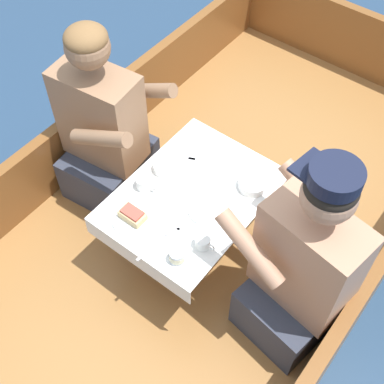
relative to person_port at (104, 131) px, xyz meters
The scene contains 20 objects.
ground_plane 0.97m from the person_port, ahead, with size 60.00×60.00×0.00m, color navy.
boat_deck 0.84m from the person_port, ahead, with size 1.72×3.28×0.36m, color #9E6B38.
gunwale_port 0.33m from the person_port, 162.70° to the left, with size 0.06×3.28×0.38m, color brown.
gunwale_starboard 1.44m from the person_port, ahead, with size 0.06×3.28×0.38m, color brown.
bow_coaming 1.79m from the person_port, 70.64° to the left, with size 1.60×0.06×0.44m, color brown.
cockpit_table 0.59m from the person_port, ahead, with size 0.58×0.78×0.42m.
person_port is the anchor object (origin of this frame).
person_starboard 1.19m from the person_port, ahead, with size 0.57×0.51×1.06m.
plate_sandwich 0.56m from the person_port, 33.50° to the right, with size 0.19×0.19×0.01m.
plate_bread 0.70m from the person_port, ahead, with size 0.17×0.17×0.01m.
sandwich 0.57m from the person_port, 33.50° to the right, with size 0.11×0.07×0.05m.
bowl_port_near 0.80m from the person_port, 11.07° to the left, with size 0.13×0.13×0.04m.
bowl_starboard_near 0.40m from the person_port, ahead, with size 0.11×0.11×0.04m.
coffee_cup_port 0.82m from the person_port, 16.39° to the right, with size 0.10×0.07×0.05m.
coffee_cup_starboard 0.42m from the person_port, 19.90° to the right, with size 0.11×0.08×0.06m.
tin_can 0.83m from the person_port, 25.19° to the right, with size 0.07×0.07×0.05m.
utensil_spoon_starboard 0.72m from the person_port, 28.67° to the right, with size 0.04×0.17×0.01m.
utensil_fork_port 0.43m from the person_port, 12.93° to the left, with size 0.16×0.09×0.00m.
utensil_spoon_port 0.60m from the person_port, 20.83° to the right, with size 0.17×0.05×0.01m.
utensil_knife_starboard 0.70m from the person_port, 21.41° to the right, with size 0.08×0.16×0.00m.
Camera 1 is at (0.89, -1.27, 2.69)m, focal length 50.00 mm.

